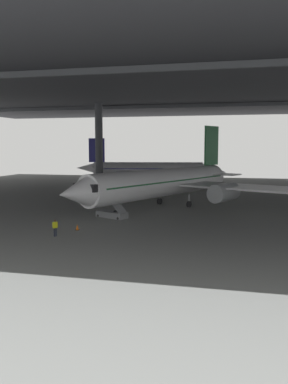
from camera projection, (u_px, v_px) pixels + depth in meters
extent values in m
plane|color=slate|center=(169.00, 207.00, 55.37)|extent=(110.00, 110.00, 0.00)
cylinder|color=#4C4F54|center=(99.00, 145.00, 82.99)|extent=(1.53, 1.53, 16.78)
cube|color=#38383D|center=(184.00, 90.00, 66.70)|extent=(121.00, 99.00, 1.20)
cube|color=#4C4F54|center=(152.00, 68.00, 42.90)|extent=(115.50, 0.50, 0.70)
cube|color=#4C4F54|center=(196.00, 106.00, 82.75)|extent=(115.50, 0.50, 0.70)
cylinder|color=white|center=(163.00, 183.00, 54.23)|extent=(14.80, 26.65, 3.70)
cone|color=white|center=(76.00, 193.00, 42.12)|extent=(5.14, 5.55, 3.63)
cube|color=black|center=(92.00, 187.00, 43.90)|extent=(3.94, 3.66, 0.81)
cone|color=white|center=(218.00, 174.00, 66.29)|extent=(5.32, 6.70, 3.15)
cube|color=#19592D|center=(211.00, 146.00, 63.95)|extent=(1.89, 3.78, 6.06)
cube|color=white|center=(223.00, 174.00, 62.06)|extent=(5.54, 4.71, 0.16)
cube|color=white|center=(193.00, 173.00, 65.23)|extent=(5.54, 4.71, 0.16)
cube|color=white|center=(245.00, 187.00, 51.89)|extent=(16.88, 12.54, 0.24)
cylinder|color=#9EA3A8|center=(224.00, 193.00, 51.53)|extent=(4.08, 5.33, 2.30)
cube|color=white|center=(129.00, 180.00, 63.64)|extent=(16.88, 12.54, 0.24)
cylinder|color=#9EA3A8|center=(130.00, 185.00, 61.00)|extent=(4.08, 5.33, 2.30)
cube|color=#19592D|center=(163.00, 180.00, 54.19)|extent=(14.03, 24.85, 0.16)
cylinder|color=#9EA3A8|center=(116.00, 207.00, 47.23)|extent=(0.20, 0.20, 1.15)
cylinder|color=black|center=(116.00, 214.00, 47.32)|extent=(0.65, 0.94, 0.90)
cylinder|color=#9EA3A8|center=(189.00, 198.00, 55.08)|extent=(0.20, 0.20, 1.15)
cylinder|color=black|center=(189.00, 204.00, 55.17)|extent=(0.65, 0.94, 0.90)
cylinder|color=#9EA3A8|center=(160.00, 196.00, 58.08)|extent=(0.20, 0.20, 1.15)
cylinder|color=black|center=(160.00, 201.00, 58.17)|extent=(0.65, 0.94, 0.90)
cube|color=slate|center=(112.00, 215.00, 47.52)|extent=(4.08, 2.94, 0.70)
cube|color=slate|center=(112.00, 199.00, 47.31)|extent=(3.75, 2.65, 3.03)
cube|color=slate|center=(101.00, 186.00, 48.21)|extent=(1.54, 1.64, 0.12)
cylinder|color=black|center=(97.00, 182.00, 47.68)|extent=(0.06, 0.06, 1.00)
cylinder|color=black|center=(104.00, 181.00, 48.62)|extent=(0.06, 0.06, 1.00)
cylinder|color=black|center=(98.00, 216.00, 47.94)|extent=(0.32, 0.23, 0.30)
cylinder|color=black|center=(106.00, 214.00, 49.04)|extent=(0.32, 0.23, 0.30)
cylinder|color=black|center=(118.00, 219.00, 46.04)|extent=(0.32, 0.23, 0.30)
cylinder|color=black|center=(126.00, 217.00, 47.14)|extent=(0.32, 0.23, 0.30)
cylinder|color=#232838|center=(54.00, 232.00, 37.51)|extent=(0.14, 0.14, 0.79)
cylinder|color=#232838|center=(56.00, 232.00, 37.64)|extent=(0.14, 0.14, 0.79)
cube|color=yellow|center=(55.00, 225.00, 37.50)|extent=(0.38, 0.42, 0.56)
cylinder|color=yellow|center=(53.00, 225.00, 37.34)|extent=(0.09, 0.09, 0.53)
cylinder|color=yellow|center=(57.00, 224.00, 37.65)|extent=(0.09, 0.09, 0.53)
sphere|color=brown|center=(55.00, 221.00, 37.46)|extent=(0.21, 0.21, 0.21)
cylinder|color=#232838|center=(119.00, 209.00, 50.77)|extent=(0.14, 0.14, 0.88)
cylinder|color=#232838|center=(120.00, 210.00, 50.60)|extent=(0.14, 0.14, 0.88)
cube|color=yellow|center=(119.00, 203.00, 50.60)|extent=(0.40, 0.42, 0.63)
cylinder|color=yellow|center=(119.00, 203.00, 50.80)|extent=(0.09, 0.09, 0.59)
cylinder|color=yellow|center=(120.00, 203.00, 50.39)|extent=(0.09, 0.09, 0.59)
sphere|color=brown|center=(119.00, 200.00, 50.55)|extent=(0.24, 0.24, 0.24)
cylinder|color=white|center=(148.00, 169.00, 88.99)|extent=(23.71, 7.76, 3.16)
cone|color=white|center=(209.00, 170.00, 88.50)|extent=(4.33, 3.79, 3.10)
cube|color=black|center=(200.00, 168.00, 88.53)|extent=(2.70, 3.07, 0.70)
cone|color=white|center=(88.00, 168.00, 89.44)|extent=(5.49, 3.63, 2.69)
cube|color=navy|center=(97.00, 150.00, 88.93)|extent=(3.43, 0.92, 5.17)
cube|color=white|center=(102.00, 167.00, 91.51)|extent=(3.33, 4.45, 0.16)
cube|color=white|center=(99.00, 168.00, 87.12)|extent=(3.33, 4.45, 0.16)
cube|color=white|center=(133.00, 169.00, 97.29)|extent=(8.25, 14.09, 0.24)
cylinder|color=#9EA3A8|center=(140.00, 172.00, 95.72)|extent=(4.41, 2.73, 1.96)
cube|color=white|center=(128.00, 173.00, 81.03)|extent=(8.25, 14.09, 0.24)
cylinder|color=#9EA3A8|center=(137.00, 176.00, 82.61)|extent=(4.41, 2.73, 1.96)
cube|color=navy|center=(148.00, 168.00, 88.96)|extent=(22.04, 7.48, 0.16)
cylinder|color=#9EA3A8|center=(184.00, 178.00, 88.91)|extent=(0.20, 0.20, 1.15)
cylinder|color=black|center=(184.00, 182.00, 89.00)|extent=(0.94, 0.47, 0.90)
cylinder|color=#9EA3A8|center=(138.00, 178.00, 91.45)|extent=(0.20, 0.20, 1.15)
cylinder|color=black|center=(138.00, 181.00, 91.54)|extent=(0.94, 0.47, 0.90)
cylinder|color=#9EA3A8|center=(137.00, 179.00, 87.12)|extent=(0.20, 0.20, 1.15)
cylinder|color=black|center=(137.00, 183.00, 87.21)|extent=(0.94, 0.47, 0.90)
cube|color=black|center=(77.00, 230.00, 40.42)|extent=(0.36, 0.36, 0.04)
cone|color=orange|center=(77.00, 227.00, 40.38)|extent=(0.30, 0.30, 0.56)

